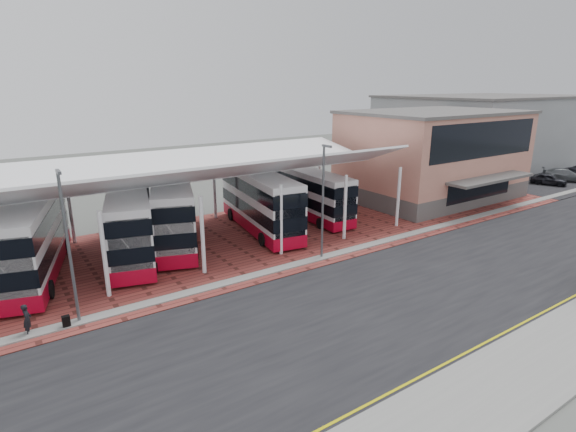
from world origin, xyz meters
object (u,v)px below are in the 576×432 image
object	(u,v)px
carpark_car_b	(565,175)
bus_3	(173,212)
bus_1	(31,239)
bus_5	(311,195)
pedestrian	(27,319)
terminal	(433,154)
carpark_car_a	(549,179)
bus_4	(260,202)
bus_2	(130,223)

from	to	relation	value
carpark_car_b	bus_3	bearing A→B (deg)	140.41
bus_1	bus_3	bearing A→B (deg)	21.42
bus_5	pedestrian	size ratio (longest dim) A/B	6.61
terminal	carpark_car_a	size ratio (longest dim) A/B	4.62
terminal	bus_1	xyz separation A→B (m)	(-38.16, 0.18, -2.13)
pedestrian	carpark_car_b	bearing A→B (deg)	-75.18
bus_1	bus_4	world-z (taller)	bus_1
terminal	pedestrian	size ratio (longest dim) A/B	11.43
bus_5	bus_2	bearing A→B (deg)	-174.48
bus_4	bus_5	bearing A→B (deg)	15.08
bus_4	carpark_car_a	world-z (taller)	bus_4
carpark_car_a	bus_3	bearing A→B (deg)	152.46
bus_1	bus_5	distance (m)	22.55
bus_1	bus_5	world-z (taller)	bus_1
pedestrian	carpark_car_b	size ratio (longest dim) A/B	0.31
bus_1	pedestrian	size ratio (longest dim) A/B	7.68
pedestrian	carpark_car_b	xyz separation A→B (m)	(59.97, 3.23, -0.02)
terminal	bus_2	xyz separation A→B (m)	(-31.98, 0.34, -2.20)
bus_2	bus_3	bearing A→B (deg)	29.69
bus_5	pedestrian	distance (m)	25.14
bus_1	bus_3	distance (m)	9.69
bus_2	bus_4	size ratio (longest dim) A/B	0.99
bus_4	bus_1	bearing A→B (deg)	-171.02
pedestrian	carpark_car_a	size ratio (longest dim) A/B	0.40
carpark_car_a	pedestrian	bearing A→B (deg)	162.78
bus_3	carpark_car_b	size ratio (longest dim) A/B	2.35
terminal	bus_5	bearing A→B (deg)	176.90
bus_1	carpark_car_a	xyz separation A→B (m)	(54.90, -4.51, -1.77)
bus_4	pedestrian	size ratio (longest dim) A/B	7.54
bus_2	bus_4	world-z (taller)	bus_4
bus_5	carpark_car_b	bearing A→B (deg)	-4.40
bus_1	pedestrian	bearing A→B (deg)	-82.96
pedestrian	carpark_car_b	world-z (taller)	pedestrian
carpark_car_a	bus_4	bearing A→B (deg)	152.66
bus_4	pedestrian	distance (m)	19.58
bus_4	pedestrian	world-z (taller)	bus_4
terminal	bus_1	bearing A→B (deg)	179.73
carpark_car_a	bus_2	bearing A→B (deg)	153.99
bus_1	carpark_car_a	world-z (taller)	bus_1
bus_2	pedestrian	bearing A→B (deg)	-117.55
bus_5	carpark_car_a	bearing A→B (deg)	-5.36
bus_2	bus_3	xyz separation A→B (m)	(3.45, 0.89, 0.07)
bus_2	pedestrian	size ratio (longest dim) A/B	7.48
terminal	bus_3	xyz separation A→B (m)	(-28.53, 1.23, -2.13)
bus_1	carpark_car_a	distance (m)	55.11
bus_2	bus_5	world-z (taller)	bus_2
bus_1	carpark_car_b	bearing A→B (deg)	10.80
terminal	bus_5	size ratio (longest dim) A/B	1.73
bus_4	carpark_car_a	distance (m)	38.43
terminal	pedestrian	xyz separation A→B (m)	(-39.27, -7.57, -3.79)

